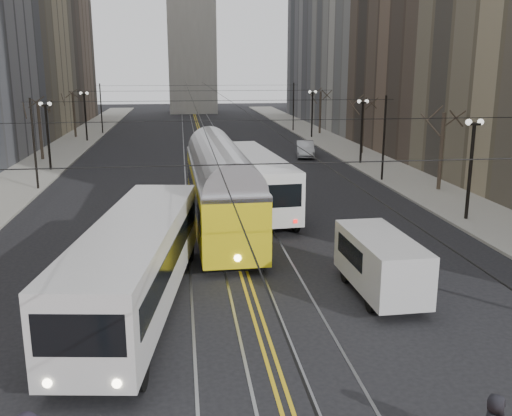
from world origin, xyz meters
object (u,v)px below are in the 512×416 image
object	(u,v)px
sedan_silver	(305,149)
transit_bus	(137,266)
streetcar	(220,195)
cargo_van	(380,266)
rear_bus	(253,182)
sedan_grey	(267,172)

from	to	relation	value
sedan_silver	transit_bus	bearing A→B (deg)	-101.99
streetcar	cargo_van	size ratio (longest dim) A/B	2.94
transit_bus	rear_bus	bearing A→B (deg)	75.41
rear_bus	sedan_silver	distance (m)	22.13
streetcar	sedan_silver	xyz separation A→B (m)	(10.11, 24.64, -1.07)
streetcar	sedan_grey	xyz separation A→B (m)	(4.50, 12.63, -1.14)
cargo_van	sedan_grey	size ratio (longest dim) A/B	1.27
cargo_van	sedan_grey	bearing A→B (deg)	90.79
sedan_grey	streetcar	bearing A→B (deg)	-103.14
transit_bus	cargo_van	distance (m)	9.25
streetcar	cargo_van	distance (m)	11.78
streetcar	sedan_grey	world-z (taller)	streetcar
streetcar	rear_bus	size ratio (longest dim) A/B	1.20
rear_bus	streetcar	bearing A→B (deg)	-124.41
cargo_van	sedan_silver	size ratio (longest dim) A/B	1.12
cargo_van	sedan_grey	distance (m)	23.07
streetcar	sedan_silver	world-z (taller)	streetcar
rear_bus	sedan_grey	world-z (taller)	rear_bus
sedan_silver	sedan_grey	bearing A→B (deg)	-105.52
streetcar	rear_bus	world-z (taller)	streetcar
streetcar	sedan_silver	size ratio (longest dim) A/B	3.31
transit_bus	sedan_silver	size ratio (longest dim) A/B	2.78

